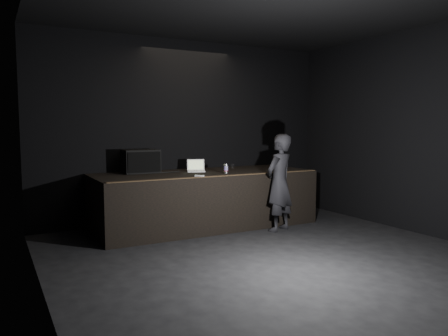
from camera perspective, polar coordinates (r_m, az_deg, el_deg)
The scene contains 11 objects.
ground at distance 5.91m, azimuth 9.34°, elevation -12.70°, with size 7.00×7.00×0.00m, color black.
room_walls at distance 5.62m, azimuth 9.67°, elevation 7.30°, with size 6.10×7.10×3.52m.
stage_riser at distance 8.06m, azimuth -2.56°, elevation -4.08°, with size 4.00×1.50×1.00m, color black.
riser_lip at distance 7.37m, azimuth -0.18°, elevation -1.00°, with size 3.92×0.10×0.01m, color brown.
stage_monitor at distance 7.98m, azimuth -10.84°, elevation 0.87°, with size 0.64×0.47×0.42m.
cable at distance 7.86m, azimuth -9.00°, elevation -0.64°, with size 0.02×0.02×0.93m, color black.
laptop at distance 8.13m, azimuth -3.68°, elevation -0.04°, with size 0.40×0.38×0.22m.
beer_can at distance 7.74m, azimuth 0.26°, elevation -0.09°, with size 0.07×0.07×0.17m.
plastic_cup at distance 8.65m, azimuth 1.11°, elevation 0.23°, with size 0.08×0.08×0.09m, color white.
wii_remote at distance 7.23m, azimuth -3.23°, elevation -1.06°, with size 0.04×0.16×0.03m, color white.
person at distance 7.71m, azimuth 7.23°, elevation -1.91°, with size 0.62×0.41×1.71m, color black.
Camera 1 is at (-3.45, -4.43, 1.83)m, focal length 35.00 mm.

